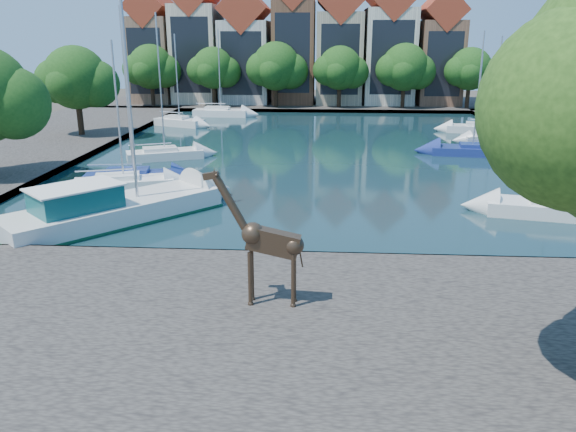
# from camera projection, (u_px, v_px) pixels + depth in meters

# --- Properties ---
(ground) EXTENTS (160.00, 160.00, 0.00)m
(ground) POSITION_uv_depth(u_px,v_px,m) (317.00, 262.00, 23.65)
(ground) COLOR #38332B
(ground) RESTS_ON ground
(water_basin) EXTENTS (38.00, 50.00, 0.08)m
(water_basin) POSITION_uv_depth(u_px,v_px,m) (321.00, 151.00, 46.44)
(water_basin) COLOR black
(water_basin) RESTS_ON ground
(near_quay) EXTENTS (50.00, 14.00, 0.50)m
(near_quay) POSITION_uv_depth(u_px,v_px,m) (314.00, 344.00, 16.92)
(near_quay) COLOR #49453F
(near_quay) RESTS_ON ground
(far_quay) EXTENTS (60.00, 16.00, 0.50)m
(far_quay) POSITION_uv_depth(u_px,v_px,m) (323.00, 104.00, 76.78)
(far_quay) COLOR #49453F
(far_quay) RESTS_ON ground
(left_quay) EXTENTS (14.00, 52.00, 0.50)m
(left_quay) POSITION_uv_depth(u_px,v_px,m) (29.00, 145.00, 47.90)
(left_quay) COLOR #49453F
(left_quay) RESTS_ON ground
(townhouse_west_end) EXTENTS (5.44, 9.18, 14.93)m
(townhouse_west_end) POSITION_uv_depth(u_px,v_px,m) (154.00, 50.00, 76.00)
(townhouse_west_end) COLOR #866249
(townhouse_west_end) RESTS_ON far_quay
(townhouse_west_mid) EXTENTS (5.94, 9.18, 16.79)m
(townhouse_west_mid) POSITION_uv_depth(u_px,v_px,m) (198.00, 43.00, 75.36)
(townhouse_west_mid) COLOR beige
(townhouse_west_mid) RESTS_ON far_quay
(townhouse_west_inner) EXTENTS (6.43, 9.18, 15.15)m
(townhouse_west_inner) POSITION_uv_depth(u_px,v_px,m) (246.00, 50.00, 75.24)
(townhouse_west_inner) COLOR beige
(townhouse_west_inner) RESTS_ON far_quay
(townhouse_center) EXTENTS (5.44, 9.18, 16.93)m
(townhouse_center) POSITION_uv_depth(u_px,v_px,m) (294.00, 42.00, 74.53)
(townhouse_center) COLOR brown
(townhouse_center) RESTS_ON far_quay
(townhouse_east_inner) EXTENTS (5.94, 9.18, 15.79)m
(townhouse_east_inner) POSITION_uv_depth(u_px,v_px,m) (339.00, 47.00, 74.36)
(townhouse_east_inner) COLOR tan
(townhouse_east_inner) RESTS_ON far_quay
(townhouse_east_mid) EXTENTS (6.43, 9.18, 16.65)m
(townhouse_east_mid) POSITION_uv_depth(u_px,v_px,m) (389.00, 44.00, 73.85)
(townhouse_east_mid) COLOR beige
(townhouse_east_mid) RESTS_ON far_quay
(townhouse_east_end) EXTENTS (5.44, 9.18, 14.43)m
(townhouse_east_end) POSITION_uv_depth(u_px,v_px,m) (438.00, 52.00, 73.76)
(townhouse_east_end) COLOR brown
(townhouse_east_end) RESTS_ON far_quay
(far_tree_far_west) EXTENTS (7.28, 5.60, 7.68)m
(far_tree_far_west) POSITION_uv_depth(u_px,v_px,m) (152.00, 68.00, 71.38)
(far_tree_far_west) COLOR #332114
(far_tree_far_west) RESTS_ON far_quay
(far_tree_west) EXTENTS (6.76, 5.20, 7.36)m
(far_tree_west) POSITION_uv_depth(u_px,v_px,m) (214.00, 69.00, 70.92)
(far_tree_west) COLOR #332114
(far_tree_west) RESTS_ON far_quay
(far_tree_mid_west) EXTENTS (7.80, 6.00, 8.00)m
(far_tree_mid_west) POSITION_uv_depth(u_px,v_px,m) (277.00, 68.00, 70.37)
(far_tree_mid_west) COLOR #332114
(far_tree_mid_west) RESTS_ON far_quay
(far_tree_mid_east) EXTENTS (7.02, 5.40, 7.52)m
(far_tree_mid_east) POSITION_uv_depth(u_px,v_px,m) (341.00, 69.00, 69.93)
(far_tree_mid_east) COLOR #332114
(far_tree_mid_east) RESTS_ON far_quay
(far_tree_east) EXTENTS (7.54, 5.80, 7.84)m
(far_tree_east) POSITION_uv_depth(u_px,v_px,m) (405.00, 69.00, 69.41)
(far_tree_east) COLOR #332114
(far_tree_east) RESTS_ON far_quay
(far_tree_far_east) EXTENTS (6.76, 5.20, 7.36)m
(far_tree_far_east) POSITION_uv_depth(u_px,v_px,m) (471.00, 70.00, 68.97)
(far_tree_far_east) COLOR #332114
(far_tree_far_east) RESTS_ON far_quay
(side_tree_left_far) EXTENTS (7.28, 5.60, 7.88)m
(side_tree_left_far) POSITION_uv_depth(u_px,v_px,m) (77.00, 80.00, 49.94)
(side_tree_left_far) COLOR #332114
(side_tree_left_far) RESTS_ON left_quay
(giraffe_statue) EXTENTS (3.16, 0.58, 4.52)m
(giraffe_statue) POSITION_uv_depth(u_px,v_px,m) (266.00, 241.00, 18.30)
(giraffe_statue) COLOR #3E2D1F
(giraffe_statue) RESTS_ON near_quay
(motorsailer) EXTENTS (9.82, 10.28, 11.05)m
(motorsailer) POSITION_uv_depth(u_px,v_px,m) (108.00, 207.00, 28.18)
(motorsailer) COLOR silver
(motorsailer) RESTS_ON water_basin
(sailboat_left_a) EXTENTS (6.27, 3.72, 8.83)m
(sailboat_left_a) POSITION_uv_depth(u_px,v_px,m) (124.00, 181.00, 34.36)
(sailboat_left_a) COLOR white
(sailboat_left_a) RESTS_ON water_basin
(sailboat_left_b) EXTENTS (6.31, 3.00, 10.77)m
(sailboat_left_b) POSITION_uv_depth(u_px,v_px,m) (134.00, 175.00, 36.07)
(sailboat_left_b) COLOR navy
(sailboat_left_b) RESTS_ON water_basin
(sailboat_left_c) EXTENTS (6.01, 4.04, 10.65)m
(sailboat_left_c) POSITION_uv_depth(u_px,v_px,m) (165.00, 152.00, 43.05)
(sailboat_left_c) COLOR silver
(sailboat_left_c) RESTS_ON water_basin
(sailboat_left_d) EXTENTS (5.60, 3.71, 9.25)m
(sailboat_left_d) POSITION_uv_depth(u_px,v_px,m) (179.00, 120.00, 58.83)
(sailboat_left_d) COLOR silver
(sailboat_left_d) RESTS_ON water_basin
(sailboat_left_e) EXTENTS (6.39, 2.49, 9.79)m
(sailboat_left_e) POSITION_uv_depth(u_px,v_px,m) (221.00, 111.00, 65.98)
(sailboat_left_e) COLOR white
(sailboat_left_e) RESTS_ON water_basin
(sailboat_right_a) EXTENTS (6.45, 3.36, 10.21)m
(sailboat_right_a) POSITION_uv_depth(u_px,v_px,m) (549.00, 206.00, 29.33)
(sailboat_right_a) COLOR silver
(sailboat_right_a) RESTS_ON water_basin
(sailboat_right_b) EXTENTS (6.54, 2.91, 9.41)m
(sailboat_right_b) POSITION_uv_depth(u_px,v_px,m) (473.00, 149.00, 44.52)
(sailboat_right_b) COLOR navy
(sailboat_right_b) RESTS_ON water_basin
(sailboat_right_c) EXTENTS (5.16, 2.45, 9.06)m
(sailboat_right_c) POSITION_uv_depth(u_px,v_px,m) (491.00, 137.00, 49.68)
(sailboat_right_c) COLOR beige
(sailboat_right_c) RESTS_ON water_basin
(sailboat_right_d) EXTENTS (5.75, 2.65, 7.44)m
(sailboat_right_d) POSITION_uv_depth(u_px,v_px,m) (475.00, 127.00, 54.94)
(sailboat_right_d) COLOR silver
(sailboat_right_d) RESTS_ON water_basin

